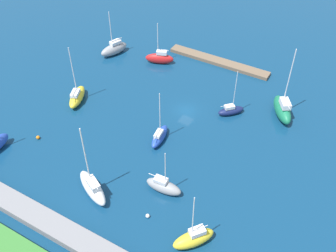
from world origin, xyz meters
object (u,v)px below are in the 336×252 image
sailboat_gray_near_pier (114,49)px  sailboat_yellow_inner_mooring (194,238)px  pier_dock (219,62)px  sailboat_navy_lone_south (231,110)px  sailboat_red_mid_basin (160,58)px  sailboat_green_along_channel (282,109)px  mooring_buoy_orange (38,137)px  sailboat_gray_lone_north (163,186)px  mooring_buoy_white (148,216)px  sailboat_white_far_south (93,187)px  sailboat_blue_off_beacon (160,136)px  sailboat_yellow_by_breakwater (77,97)px

sailboat_gray_near_pier → sailboat_yellow_inner_mooring: sailboat_gray_near_pier is taller
pier_dock → sailboat_navy_lone_south: 17.56m
sailboat_yellow_inner_mooring → sailboat_navy_lone_south: (6.53, -28.19, -0.36)m
sailboat_gray_near_pier → sailboat_red_mid_basin: size_ratio=1.08×
sailboat_gray_near_pier → sailboat_yellow_inner_mooring: bearing=67.2°
sailboat_yellow_inner_mooring → sailboat_green_along_channel: bearing=-146.3°
mooring_buoy_orange → sailboat_gray_lone_north: bearing=-177.6°
sailboat_yellow_inner_mooring → mooring_buoy_white: sailboat_yellow_inner_mooring is taller
sailboat_navy_lone_south → sailboat_gray_lone_north: bearing=-140.9°
sailboat_gray_near_pier → sailboat_navy_lone_south: bearing=97.9°
sailboat_gray_lone_north → sailboat_white_far_south: bearing=-151.5°
sailboat_gray_near_pier → sailboat_blue_off_beacon: (-23.66, 19.32, -0.39)m
sailboat_green_along_channel → sailboat_gray_lone_north: size_ratio=1.67×
sailboat_red_mid_basin → sailboat_yellow_by_breakwater: size_ratio=0.82×
sailboat_yellow_by_breakwater → sailboat_gray_lone_north: bearing=-134.7°
sailboat_yellow_inner_mooring → sailboat_blue_off_beacon: 21.10m
sailboat_green_along_channel → sailboat_yellow_by_breakwater: (36.26, 15.85, -0.46)m
sailboat_green_along_channel → sailboat_navy_lone_south: sailboat_green_along_channel is taller
sailboat_red_mid_basin → mooring_buoy_orange: 32.37m
sailboat_green_along_channel → sailboat_yellow_inner_mooring: bearing=143.7°
sailboat_yellow_by_breakwater → sailboat_red_mid_basin: bearing=-41.7°
sailboat_gray_lone_north → sailboat_gray_near_pier: bearing=132.4°
sailboat_gray_lone_north → sailboat_yellow_by_breakwater: sailboat_yellow_by_breakwater is taller
sailboat_gray_lone_north → mooring_buoy_white: bearing=-88.9°
sailboat_green_along_channel → mooring_buoy_white: size_ratio=23.09×
sailboat_yellow_inner_mooring → sailboat_blue_off_beacon: (14.56, -15.27, -0.25)m
sailboat_gray_near_pier → sailboat_white_far_south: (-20.80, 34.55, 0.03)m
pier_dock → sailboat_gray_lone_north: 38.01m
sailboat_green_along_channel → sailboat_gray_lone_north: sailboat_green_along_channel is taller
sailboat_gray_lone_north → mooring_buoy_white: sailboat_gray_lone_north is taller
pier_dock → sailboat_yellow_inner_mooring: (-15.82, 43.08, 0.85)m
sailboat_white_far_south → mooring_buoy_white: bearing=-151.0°
sailboat_yellow_inner_mooring → sailboat_red_mid_basin: bearing=-106.1°
sailboat_red_mid_basin → pier_dock: bearing=-172.5°
sailboat_red_mid_basin → sailboat_white_far_south: bearing=82.6°
sailboat_gray_near_pier → mooring_buoy_white: bearing=61.1°
sailboat_gray_near_pier → sailboat_white_far_south: sailboat_white_far_south is taller
sailboat_gray_lone_north → mooring_buoy_orange: size_ratio=12.91×
pier_dock → sailboat_yellow_by_breakwater: (18.46, 26.43, 0.80)m
sailboat_yellow_inner_mooring → mooring_buoy_white: 7.84m
sailboat_gray_lone_north → sailboat_yellow_by_breakwater: bearing=153.6°
sailboat_yellow_inner_mooring → sailboat_gray_lone_north: bearing=-88.2°
sailboat_red_mid_basin → sailboat_gray_lone_north: bearing=99.4°
sailboat_gray_near_pier → sailboat_navy_lone_south: sailboat_gray_near_pier is taller
sailboat_navy_lone_south → sailboat_gray_lone_north: 22.41m
sailboat_gray_lone_north → pier_dock: bearing=97.7°
sailboat_yellow_by_breakwater → sailboat_blue_off_beacon: bearing=-116.1°
sailboat_gray_near_pier → pier_dock: bearing=130.1°
sailboat_gray_near_pier → sailboat_yellow_inner_mooring: 51.55m
sailboat_green_along_channel → sailboat_gray_lone_north: (10.21, 26.65, -0.52)m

